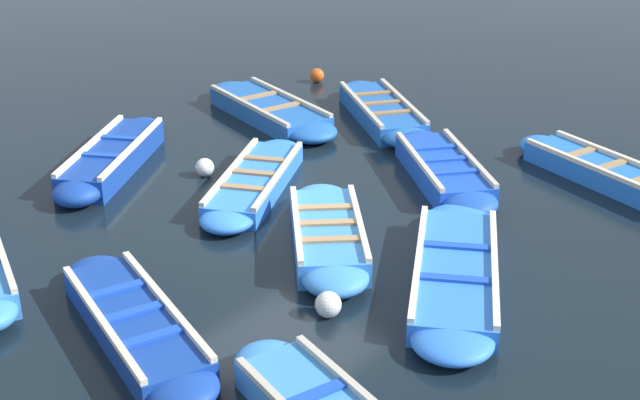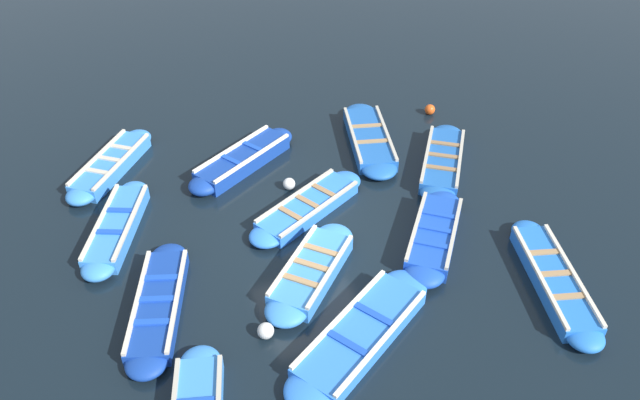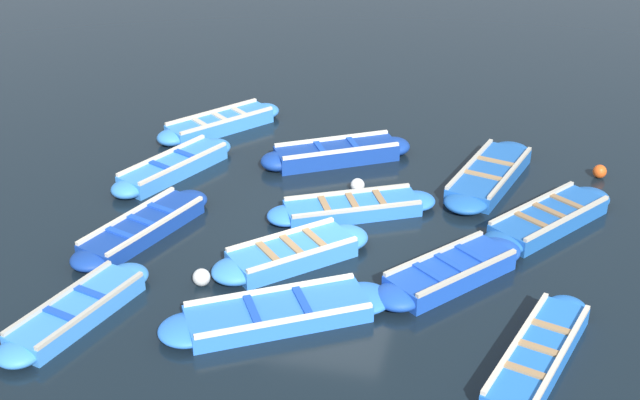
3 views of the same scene
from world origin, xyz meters
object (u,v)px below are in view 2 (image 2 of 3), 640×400
at_px(boat_tucked, 117,227).
at_px(boat_outer_right, 361,334).
at_px(buoy_white_drifting, 430,110).
at_px(boat_bow_out, 159,305).
at_px(boat_alongside, 111,165).
at_px(boat_near_quay, 308,207).
at_px(buoy_yellow_far, 289,184).
at_px(boat_mid_row, 434,235).
at_px(buoy_orange_near, 266,331).
at_px(boat_broadside, 311,271).
at_px(boat_end_of_row, 369,139).
at_px(boat_stern_in, 243,160).
at_px(boat_centre, 443,161).
at_px(boat_inner_gap, 554,279).

xyz_separation_m(boat_tucked, boat_outer_right, (4.90, 3.85, -0.02)).
bearing_deg(buoy_white_drifting, boat_bow_out, -61.68).
distance_m(boat_tucked, buoy_white_drifting, 9.58).
bearing_deg(boat_tucked, buoy_white_drifting, 102.52).
distance_m(boat_alongside, boat_outer_right, 8.35).
height_order(boat_near_quay, buoy_yellow_far, boat_near_quay).
distance_m(boat_alongside, boat_tucked, 2.61).
xyz_separation_m(boat_mid_row, buoy_white_drifting, (-5.04, 2.79, -0.03)).
xyz_separation_m(boat_mid_row, buoy_orange_near, (1.19, -4.35, -0.02)).
xyz_separation_m(boat_outer_right, boat_broadside, (-1.90, -0.27, 0.03)).
xyz_separation_m(boat_bow_out, buoy_orange_near, (1.43, 1.77, 0.00)).
xyz_separation_m(boat_end_of_row, boat_mid_row, (4.22, -0.40, 0.02)).
bearing_deg(boat_stern_in, buoy_yellow_far, 29.35).
height_order(boat_centre, buoy_yellow_far, boat_centre).
relative_size(boat_inner_gap, buoy_orange_near, 11.82).
distance_m(boat_centre, boat_outer_right, 6.26).
xyz_separation_m(boat_tucked, boat_bow_out, (2.73, 0.44, -0.02)).
relative_size(boat_near_quay, boat_stern_in, 1.02).
bearing_deg(boat_tucked, boat_near_quay, 78.06).
xyz_separation_m(boat_end_of_row, boat_alongside, (-1.35, -6.77, 0.01)).
height_order(boat_near_quay, boat_inner_gap, boat_inner_gap).
distance_m(boat_bow_out, buoy_yellow_far, 4.73).
height_order(boat_mid_row, buoy_white_drifting, boat_mid_row).
distance_m(boat_alongside, buoy_orange_near, 7.05).
bearing_deg(buoy_orange_near, boat_mid_row, 105.28).
bearing_deg(boat_end_of_row, buoy_orange_near, -41.34).
relative_size(boat_broadside, buoy_orange_near, 9.06).
relative_size(boat_mid_row, boat_outer_right, 0.79).
xyz_separation_m(boat_outer_right, buoy_orange_near, (-0.75, -1.65, 0.01)).
relative_size(boat_outer_right, buoy_white_drifting, 13.02).
relative_size(boat_centre, boat_mid_row, 1.10).
relative_size(boat_mid_row, boat_broadside, 1.07).
bearing_deg(boat_stern_in, buoy_white_drifting, 95.34).
height_order(boat_tucked, boat_outer_right, boat_tucked).
bearing_deg(buoy_yellow_far, boat_stern_in, -150.65).
relative_size(boat_end_of_row, boat_alongside, 1.24).
height_order(boat_alongside, boat_inner_gap, boat_alongside).
height_order(boat_tucked, boat_bow_out, boat_tucked).
height_order(boat_inner_gap, buoy_yellow_far, boat_inner_gap).
relative_size(boat_near_quay, buoy_orange_near, 10.96).
bearing_deg(boat_broadside, boat_centre, 118.48).
bearing_deg(boat_mid_row, buoy_white_drifting, 151.01).
relative_size(boat_mid_row, buoy_yellow_far, 10.31).
height_order(boat_inner_gap, buoy_white_drifting, boat_inner_gap).
height_order(boat_near_quay, buoy_white_drifting, boat_near_quay).
distance_m(boat_bow_out, buoy_white_drifting, 10.12).
bearing_deg(boat_mid_row, boat_stern_in, -145.10).
relative_size(boat_inner_gap, boat_stern_in, 1.10).
height_order(boat_alongside, boat_outer_right, boat_alongside).
height_order(boat_bow_out, boat_centre, boat_centre).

